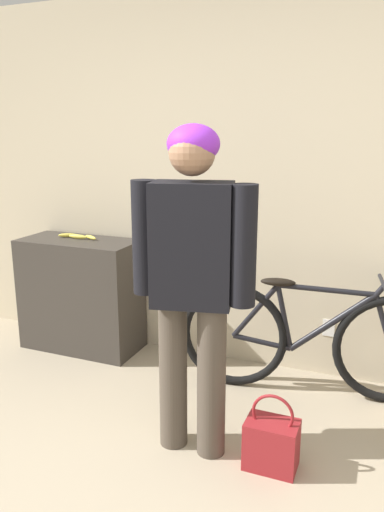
% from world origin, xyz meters
% --- Properties ---
extents(wall_back, '(8.00, 0.07, 2.60)m').
position_xyz_m(wall_back, '(0.00, 2.25, 1.30)').
color(wall_back, beige).
rests_on(wall_back, ground_plane).
extents(side_shelf, '(0.91, 0.43, 0.87)m').
position_xyz_m(side_shelf, '(-1.30, 1.98, 0.43)').
color(side_shelf, '#38332D').
rests_on(side_shelf, ground_plane).
extents(person, '(0.65, 0.30, 1.70)m').
position_xyz_m(person, '(-0.01, 1.09, 1.01)').
color(person, '#4C4238').
rests_on(person, ground_plane).
extents(bicycle, '(1.68, 0.46, 0.78)m').
position_xyz_m(bicycle, '(0.47, 1.90, 0.37)').
color(bicycle, black).
rests_on(bicycle, ground_plane).
extents(banana, '(0.35, 0.09, 0.03)m').
position_xyz_m(banana, '(-1.33, 2.03, 0.88)').
color(banana, '#EAD64C').
rests_on(banana, side_shelf).
extents(handbag, '(0.26, 0.18, 0.41)m').
position_xyz_m(handbag, '(0.42, 1.09, 0.14)').
color(handbag, maroon).
rests_on(handbag, ground_plane).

